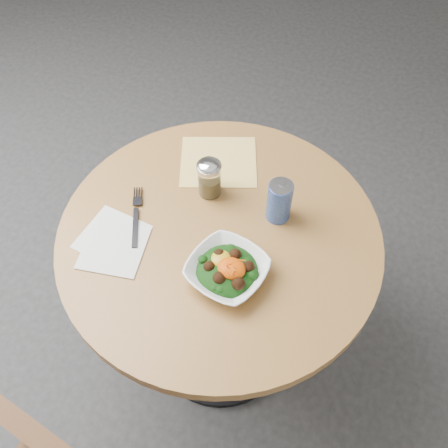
% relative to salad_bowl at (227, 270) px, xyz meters
% --- Properties ---
extents(ground, '(6.00, 6.00, 0.00)m').
position_rel_salad_bowl_xyz_m(ground, '(-0.07, 0.12, -0.78)').
color(ground, '#29292B').
rests_on(ground, ground).
extents(table, '(0.90, 0.90, 0.75)m').
position_rel_salad_bowl_xyz_m(table, '(-0.07, 0.12, -0.23)').
color(table, black).
rests_on(table, ground).
extents(cloth_napkin, '(0.30, 0.29, 0.00)m').
position_rel_salad_bowl_xyz_m(cloth_napkin, '(-0.18, 0.36, -0.03)').
color(cloth_napkin, '#FEB50D').
rests_on(cloth_napkin, table).
extents(paper_napkins, '(0.21, 0.22, 0.00)m').
position_rel_salad_bowl_xyz_m(paper_napkins, '(-0.33, -0.03, -0.03)').
color(paper_napkins, white).
rests_on(paper_napkins, table).
extents(salad_bowl, '(0.23, 0.23, 0.07)m').
position_rel_salad_bowl_xyz_m(salad_bowl, '(0.00, 0.00, 0.00)').
color(salad_bowl, white).
rests_on(salad_bowl, table).
extents(fork, '(0.11, 0.20, 0.00)m').
position_rel_salad_bowl_xyz_m(fork, '(-0.31, 0.08, -0.02)').
color(fork, black).
rests_on(fork, table).
extents(spice_shaker, '(0.07, 0.07, 0.13)m').
position_rel_salad_bowl_xyz_m(spice_shaker, '(-0.16, 0.24, 0.03)').
color(spice_shaker, silver).
rests_on(spice_shaker, table).
extents(beverage_can, '(0.07, 0.07, 0.13)m').
position_rel_salad_bowl_xyz_m(beverage_can, '(0.05, 0.24, 0.04)').
color(beverage_can, navy).
rests_on(beverage_can, table).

